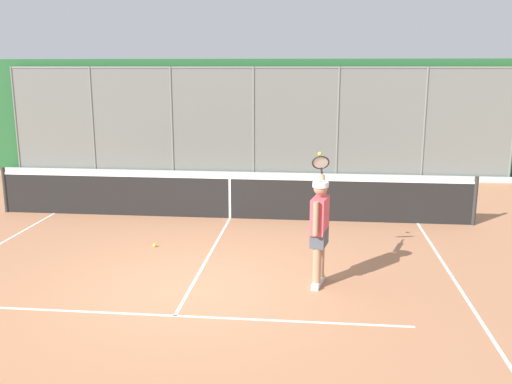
# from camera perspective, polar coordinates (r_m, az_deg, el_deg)

# --- Properties ---
(ground_plane) EXTENTS (60.00, 60.00, 0.00)m
(ground_plane) POSITION_cam_1_polar(r_m,az_deg,el_deg) (8.87, -6.70, -9.74)
(ground_plane) COLOR #B27551
(court_line_markings) EXTENTS (8.38, 9.35, 0.01)m
(court_line_markings) POSITION_cam_1_polar(r_m,az_deg,el_deg) (7.70, -8.88, -13.41)
(court_line_markings) COLOR white
(court_line_markings) RESTS_ON ground
(fence_backdrop) EXTENTS (18.37, 1.37, 3.59)m
(fence_backdrop) POSITION_cam_1_polar(r_m,az_deg,el_deg) (17.92, -0.02, 7.61)
(fence_backdrop) COLOR slate
(fence_backdrop) RESTS_ON ground
(tennis_net) EXTENTS (10.76, 0.09, 1.07)m
(tennis_net) POSITION_cam_1_polar(r_m,az_deg,el_deg) (12.61, -2.67, -0.50)
(tennis_net) COLOR #2D2D2D
(tennis_net) RESTS_ON ground
(tennis_player) EXTENTS (0.31, 1.41, 1.96)m
(tennis_player) POSITION_cam_1_polar(r_m,az_deg,el_deg) (8.72, 6.48, -3.34)
(tennis_player) COLOR silver
(tennis_player) RESTS_ON ground
(tennis_ball_by_sideline) EXTENTS (0.07, 0.07, 0.07)m
(tennis_ball_by_sideline) POSITION_cam_1_polar(r_m,az_deg,el_deg) (10.89, -10.29, -5.37)
(tennis_ball_by_sideline) COLOR #CCDB33
(tennis_ball_by_sideline) RESTS_ON ground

